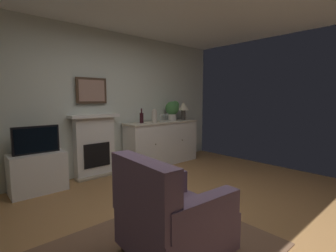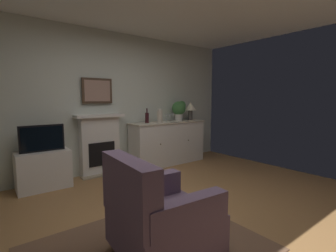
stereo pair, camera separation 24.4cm
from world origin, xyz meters
name	(u,v)px [view 1 (the left image)]	position (x,y,z in m)	size (l,w,h in m)	color
ground_plane	(187,217)	(0.00, 0.00, -0.05)	(5.77, 4.54, 0.10)	#9E7042
wall_rear	(99,103)	(0.00, 2.24, 1.31)	(5.77, 0.06, 2.61)	silver
area_rug	(159,250)	(-0.72, -0.34, 0.01)	(2.02, 1.58, 0.02)	brown
fireplace_unit	(95,145)	(-0.17, 2.11, 0.55)	(0.87, 0.30, 1.10)	white
framed_picture	(92,91)	(-0.17, 2.16, 1.52)	(0.55, 0.04, 0.45)	#473323
sideboard_cabinet	(162,143)	(1.26, 1.93, 0.45)	(1.69, 0.49, 0.90)	white
table_lamp	(183,108)	(1.89, 1.93, 1.18)	(0.26, 0.26, 0.40)	#4C4742
wine_bottle	(142,118)	(0.76, 1.98, 1.00)	(0.08, 0.08, 0.29)	#331419
wine_glass_left	(161,116)	(1.18, 1.89, 1.02)	(0.07, 0.07, 0.16)	silver
wine_glass_center	(164,116)	(1.29, 1.91, 1.02)	(0.07, 0.07, 0.16)	silver
wine_glass_right	(167,116)	(1.40, 1.94, 1.02)	(0.07, 0.07, 0.16)	silver
vase_decorative	(154,116)	(1.01, 1.88, 1.04)	(0.11, 0.11, 0.28)	beige
tv_cabinet	(38,173)	(-1.14, 1.95, 0.29)	(0.75, 0.42, 0.59)	white
tv_set	(36,140)	(-1.14, 1.93, 0.79)	(0.62, 0.07, 0.40)	black
potted_plant_small	(173,109)	(1.60, 1.98, 1.15)	(0.30, 0.30, 0.43)	beige
armchair	(170,217)	(-0.72, -0.48, 0.38)	(0.86, 0.83, 0.92)	#604C66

